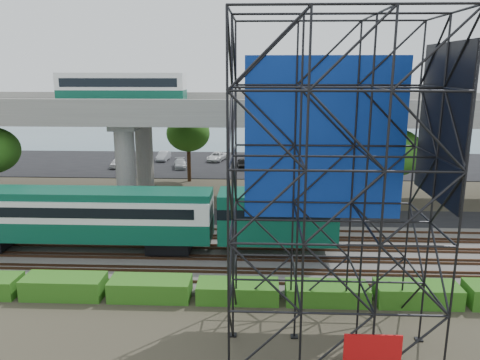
{
  "coord_description": "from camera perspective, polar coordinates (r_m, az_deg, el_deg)",
  "views": [
    {
      "loc": [
        2.17,
        -28.52,
        12.82
      ],
      "look_at": [
        0.67,
        6.0,
        4.52
      ],
      "focal_mm": 35.0,
      "sensor_mm": 36.0,
      "label": 1
    }
  ],
  "objects": [
    {
      "name": "trees",
      "position": [
        45.78,
        -6.16,
        4.33
      ],
      "size": [
        40.94,
        16.94,
        7.69
      ],
      "color": "#382314",
      "rests_on": "ground"
    },
    {
      "name": "overpass",
      "position": [
        44.85,
        -1.34,
        7.62
      ],
      "size": [
        80.0,
        12.0,
        12.4
      ],
      "color": "#9E9B93",
      "rests_on": "ground"
    },
    {
      "name": "rail_tracks",
      "position": [
        33.07,
        -1.48,
        -8.78
      ],
      "size": [
        90.0,
        9.52,
        0.16
      ],
      "color": "#472D1E",
      "rests_on": "ballast_bed"
    },
    {
      "name": "suv",
      "position": [
        45.39,
        -24.82,
        -3.23
      ],
      "size": [
        4.76,
        2.44,
        1.29
      ],
      "primitive_type": "imported",
      "rotation": [
        0.0,
        0.0,
        1.5
      ],
      "color": "black",
      "rests_on": "service_road"
    },
    {
      "name": "ground",
      "position": [
        31.34,
        -1.74,
        -10.64
      ],
      "size": [
        140.0,
        140.0,
        0.0
      ],
      "primitive_type": "plane",
      "color": "#474233",
      "rests_on": "ground"
    },
    {
      "name": "hedge_strip",
      "position": [
        27.17,
        -0.25,
        -13.31
      ],
      "size": [
        34.6,
        1.8,
        1.2
      ],
      "color": "#2A6015",
      "rests_on": "ground"
    },
    {
      "name": "scaffold_tower",
      "position": [
        21.47,
        11.19,
        -1.16
      ],
      "size": [
        9.36,
        6.36,
        15.0
      ],
      "color": "black",
      "rests_on": "ground"
    },
    {
      "name": "parking_lot",
      "position": [
        63.85,
        0.48,
        1.97
      ],
      "size": [
        90.0,
        18.0,
        0.08
      ],
      "primitive_type": "cube",
      "color": "black",
      "rests_on": "ground"
    },
    {
      "name": "harbor_water",
      "position": [
        85.51,
        1.0,
        4.9
      ],
      "size": [
        140.0,
        40.0,
        0.03
      ],
      "primitive_type": "cube",
      "color": "#43616F",
      "rests_on": "ground"
    },
    {
      "name": "ballast_bed",
      "position": [
        33.13,
        -1.48,
        -9.07
      ],
      "size": [
        90.0,
        12.0,
        0.2
      ],
      "primitive_type": "cube",
      "color": "slate",
      "rests_on": "ground"
    },
    {
      "name": "parked_cars",
      "position": [
        63.43,
        2.08,
        2.48
      ],
      "size": [
        36.35,
        9.56,
        1.31
      ],
      "color": "white",
      "rests_on": "parking_lot"
    },
    {
      "name": "commuter_train",
      "position": [
        33.82,
        -16.03,
        -4.12
      ],
      "size": [
        29.3,
        3.06,
        4.3
      ],
      "color": "black",
      "rests_on": "rail_tracks"
    },
    {
      "name": "service_road",
      "position": [
        41.12,
        -0.67,
        -4.6
      ],
      "size": [
        90.0,
        5.0,
        0.08
      ],
      "primitive_type": "cube",
      "color": "black",
      "rests_on": "ground"
    }
  ]
}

